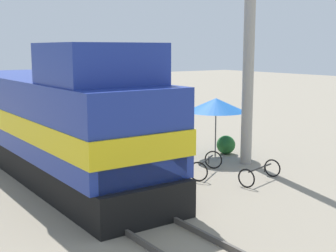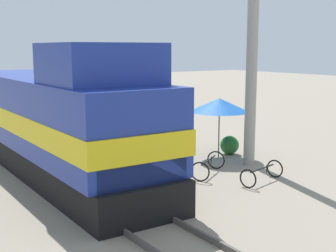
{
  "view_description": "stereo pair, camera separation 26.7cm",
  "coord_description": "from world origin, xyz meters",
  "px_view_note": "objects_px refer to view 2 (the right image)",
  "views": [
    {
      "loc": [
        -5.99,
        -13.41,
        4.42
      ],
      "look_at": [
        1.2,
        -3.15,
        2.34
      ],
      "focal_mm": 50.0,
      "sensor_mm": 36.0,
      "label": 1
    },
    {
      "loc": [
        -5.77,
        -13.56,
        4.42
      ],
      "look_at": [
        1.2,
        -3.15,
        2.34
      ],
      "focal_mm": 50.0,
      "sensor_mm": 36.0,
      "label": 2
    }
  ],
  "objects_px": {
    "utility_pole": "(253,14)",
    "vendor_umbrella": "(219,105)",
    "billboard_sign": "(146,92)",
    "locomotive": "(58,122)",
    "person_bystander": "(167,152)",
    "bicycle_spare": "(262,173)",
    "bicycle": "(208,165)"
  },
  "relations": [
    {
      "from": "locomotive",
      "to": "vendor_umbrella",
      "type": "height_order",
      "value": "locomotive"
    },
    {
      "from": "utility_pole",
      "to": "bicycle_spare",
      "type": "relative_size",
      "value": 6.07
    },
    {
      "from": "vendor_umbrella",
      "to": "person_bystander",
      "type": "distance_m",
      "value": 3.82
    },
    {
      "from": "bicycle",
      "to": "locomotive",
      "type": "bearing_deg",
      "value": 21.56
    },
    {
      "from": "billboard_sign",
      "to": "bicycle_spare",
      "type": "height_order",
      "value": "billboard_sign"
    },
    {
      "from": "utility_pole",
      "to": "person_bystander",
      "type": "relative_size",
      "value": 6.84
    },
    {
      "from": "vendor_umbrella",
      "to": "billboard_sign",
      "type": "xyz_separation_m",
      "value": [
        -0.49,
        4.89,
        0.2
      ]
    },
    {
      "from": "locomotive",
      "to": "utility_pole",
      "type": "bearing_deg",
      "value": -21.52
    },
    {
      "from": "utility_pole",
      "to": "vendor_umbrella",
      "type": "relative_size",
      "value": 4.61
    },
    {
      "from": "locomotive",
      "to": "vendor_umbrella",
      "type": "distance_m",
      "value": 6.51
    },
    {
      "from": "utility_pole",
      "to": "vendor_umbrella",
      "type": "distance_m",
      "value": 3.83
    },
    {
      "from": "locomotive",
      "to": "bicycle",
      "type": "height_order",
      "value": "locomotive"
    },
    {
      "from": "locomotive",
      "to": "bicycle",
      "type": "xyz_separation_m",
      "value": [
        4.34,
        -3.04,
        -1.54
      ]
    },
    {
      "from": "billboard_sign",
      "to": "bicycle",
      "type": "distance_m",
      "value": 7.27
    },
    {
      "from": "utility_pole",
      "to": "vendor_umbrella",
      "type": "height_order",
      "value": "utility_pole"
    },
    {
      "from": "billboard_sign",
      "to": "person_bystander",
      "type": "height_order",
      "value": "billboard_sign"
    },
    {
      "from": "vendor_umbrella",
      "to": "billboard_sign",
      "type": "bearing_deg",
      "value": 95.71
    },
    {
      "from": "billboard_sign",
      "to": "locomotive",
      "type": "bearing_deg",
      "value": -147.5
    },
    {
      "from": "locomotive",
      "to": "billboard_sign",
      "type": "distance_m",
      "value": 7.03
    },
    {
      "from": "vendor_umbrella",
      "to": "bicycle",
      "type": "height_order",
      "value": "vendor_umbrella"
    },
    {
      "from": "utility_pole",
      "to": "person_bystander",
      "type": "xyz_separation_m",
      "value": [
        -3.65,
        0.26,
        -4.79
      ]
    },
    {
      "from": "vendor_umbrella",
      "to": "bicycle",
      "type": "xyz_separation_m",
      "value": [
        -2.07,
        -1.91,
        -1.81
      ]
    },
    {
      "from": "utility_pole",
      "to": "bicycle",
      "type": "xyz_separation_m",
      "value": [
        -2.33,
        -0.41,
        -5.32
      ]
    },
    {
      "from": "vendor_umbrella",
      "to": "billboard_sign",
      "type": "height_order",
      "value": "billboard_sign"
    },
    {
      "from": "bicycle_spare",
      "to": "bicycle",
      "type": "bearing_deg",
      "value": 12.9
    },
    {
      "from": "locomotive",
      "to": "utility_pole",
      "type": "height_order",
      "value": "utility_pole"
    },
    {
      "from": "locomotive",
      "to": "bicycle",
      "type": "relative_size",
      "value": 6.8
    },
    {
      "from": "utility_pole",
      "to": "vendor_umbrella",
      "type": "xyz_separation_m",
      "value": [
        -0.27,
        1.51,
        -3.51
      ]
    },
    {
      "from": "bicycle_spare",
      "to": "person_bystander",
      "type": "bearing_deg",
      "value": 28.44
    },
    {
      "from": "locomotive",
      "to": "bicycle_spare",
      "type": "distance_m",
      "value": 7.25
    },
    {
      "from": "utility_pole",
      "to": "bicycle",
      "type": "relative_size",
      "value": 5.82
    },
    {
      "from": "billboard_sign",
      "to": "bicycle",
      "type": "height_order",
      "value": "billboard_sign"
    }
  ]
}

